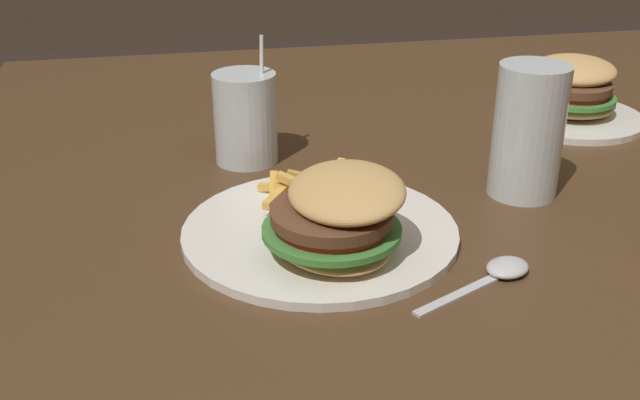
{
  "coord_description": "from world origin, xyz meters",
  "views": [
    {
      "loc": [
        0.79,
        -0.4,
        1.15
      ],
      "look_at": [
        0.08,
        -0.26,
        0.81
      ],
      "focal_mm": 42.0,
      "sensor_mm": 36.0,
      "label": 1
    }
  ],
  "objects_px": {
    "spoon": "(502,271)",
    "meal_plate_far": "(571,97)",
    "beer_glass": "(528,135)",
    "juice_glass": "(246,120)",
    "meal_plate_near": "(329,221)"
  },
  "relations": [
    {
      "from": "spoon",
      "to": "meal_plate_far",
      "type": "bearing_deg",
      "value": 28.85
    },
    {
      "from": "beer_glass",
      "to": "spoon",
      "type": "relative_size",
      "value": 1.11
    },
    {
      "from": "beer_glass",
      "to": "juice_glass",
      "type": "xyz_separation_m",
      "value": [
        -0.17,
        -0.32,
        -0.02
      ]
    },
    {
      "from": "meal_plate_near",
      "to": "juice_glass",
      "type": "height_order",
      "value": "juice_glass"
    },
    {
      "from": "meal_plate_near",
      "to": "beer_glass",
      "type": "distance_m",
      "value": 0.28
    },
    {
      "from": "beer_glass",
      "to": "spoon",
      "type": "bearing_deg",
      "value": -30.48
    },
    {
      "from": "meal_plate_near",
      "to": "beer_glass",
      "type": "relative_size",
      "value": 1.88
    },
    {
      "from": "beer_glass",
      "to": "meal_plate_far",
      "type": "relative_size",
      "value": 0.71
    },
    {
      "from": "meal_plate_near",
      "to": "juice_glass",
      "type": "xyz_separation_m",
      "value": [
        -0.26,
        -0.06,
        0.03
      ]
    },
    {
      "from": "beer_glass",
      "to": "juice_glass",
      "type": "bearing_deg",
      "value": -118.58
    },
    {
      "from": "meal_plate_near",
      "to": "juice_glass",
      "type": "distance_m",
      "value": 0.27
    },
    {
      "from": "beer_glass",
      "to": "juice_glass",
      "type": "relative_size",
      "value": 0.95
    },
    {
      "from": "spoon",
      "to": "meal_plate_near",
      "type": "bearing_deg",
      "value": 123.49
    },
    {
      "from": "juice_glass",
      "to": "beer_glass",
      "type": "bearing_deg",
      "value": 61.42
    },
    {
      "from": "beer_glass",
      "to": "spoon",
      "type": "height_order",
      "value": "beer_glass"
    }
  ]
}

